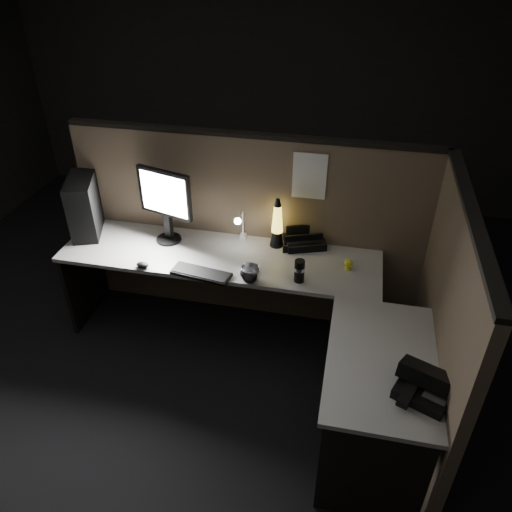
% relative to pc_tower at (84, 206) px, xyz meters
% --- Properties ---
extents(floor, '(6.00, 6.00, 0.00)m').
position_rel_pc_tower_xyz_m(floor, '(1.22, -0.71, -0.95)').
color(floor, black).
rests_on(floor, ground).
extents(room_shell, '(6.00, 6.00, 6.00)m').
position_rel_pc_tower_xyz_m(room_shell, '(1.22, -0.71, 0.67)').
color(room_shell, silver).
rests_on(room_shell, ground).
extents(partition_back, '(2.66, 0.06, 1.50)m').
position_rel_pc_tower_xyz_m(partition_back, '(1.22, 0.22, -0.20)').
color(partition_back, brown).
rests_on(partition_back, ground).
extents(partition_right, '(0.06, 1.66, 1.50)m').
position_rel_pc_tower_xyz_m(partition_right, '(2.55, -0.61, -0.20)').
color(partition_right, brown).
rests_on(partition_right, ground).
extents(desk, '(2.60, 1.60, 0.73)m').
position_rel_pc_tower_xyz_m(desk, '(1.40, -0.46, -0.37)').
color(desk, '#A7A49D').
rests_on(desk, ground).
extents(pc_tower, '(0.32, 0.45, 0.44)m').
position_rel_pc_tower_xyz_m(pc_tower, '(0.00, 0.00, 0.00)').
color(pc_tower, black).
rests_on(pc_tower, desk).
extents(monitor, '(0.43, 0.19, 0.56)m').
position_rel_pc_tower_xyz_m(monitor, '(0.65, 0.01, 0.12)').
color(monitor, black).
rests_on(monitor, desk).
extents(keyboard, '(0.43, 0.20, 0.02)m').
position_rel_pc_tower_xyz_m(keyboard, '(1.02, -0.37, -0.21)').
color(keyboard, black).
rests_on(keyboard, desk).
extents(mouse, '(0.10, 0.08, 0.03)m').
position_rel_pc_tower_xyz_m(mouse, '(0.59, -0.37, -0.20)').
color(mouse, black).
rests_on(mouse, desk).
extents(clip_lamp, '(0.05, 0.20, 0.26)m').
position_rel_pc_tower_xyz_m(clip_lamp, '(1.19, 0.07, -0.07)').
color(clip_lamp, silver).
rests_on(clip_lamp, desk).
extents(organizer, '(0.35, 0.33, 0.22)m').
position_rel_pc_tower_xyz_m(organizer, '(1.65, 0.17, -0.17)').
color(organizer, black).
rests_on(organizer, desk).
extents(lava_lamp, '(0.10, 0.10, 0.38)m').
position_rel_pc_tower_xyz_m(lava_lamp, '(1.45, 0.10, -0.06)').
color(lava_lamp, black).
rests_on(lava_lamp, desk).
extents(travel_mug, '(0.07, 0.07, 0.16)m').
position_rel_pc_tower_xyz_m(travel_mug, '(1.67, -0.30, -0.14)').
color(travel_mug, black).
rests_on(travel_mug, desk).
extents(steel_mug, '(0.18, 0.18, 0.11)m').
position_rel_pc_tower_xyz_m(steel_mug, '(1.36, -0.37, -0.16)').
color(steel_mug, silver).
rests_on(steel_mug, desk).
extents(figurine, '(0.06, 0.06, 0.06)m').
position_rel_pc_tower_xyz_m(figurine, '(1.98, -0.09, -0.17)').
color(figurine, '#FFFC28').
rests_on(figurine, desk).
extents(pinned_paper, '(0.23, 0.00, 0.34)m').
position_rel_pc_tower_xyz_m(pinned_paper, '(1.65, 0.18, 0.32)').
color(pinned_paper, white).
rests_on(pinned_paper, partition_back).
extents(desk_phone, '(0.33, 0.32, 0.16)m').
position_rel_pc_tower_xyz_m(desk_phone, '(2.41, -1.11, -0.16)').
color(desk_phone, black).
rests_on(desk_phone, desk).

